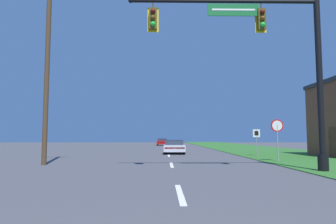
% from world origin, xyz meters
% --- Properties ---
extents(grass_verge_right, '(10.00, 110.00, 0.04)m').
position_xyz_m(grass_verge_right, '(10.50, 30.00, 0.02)').
color(grass_verge_right, '#2D6626').
rests_on(grass_verge_right, ground).
extents(road_center_line, '(0.16, 34.80, 0.01)m').
position_xyz_m(road_center_line, '(0.00, 22.00, 0.01)').
color(road_center_line, silver).
rests_on(road_center_line, ground).
extents(signal_mast, '(8.62, 0.47, 8.34)m').
position_xyz_m(signal_mast, '(4.42, 10.86, 5.07)').
color(signal_mast, black).
rests_on(signal_mast, grass_verge_right).
extents(car_ahead, '(1.90, 4.29, 1.19)m').
position_xyz_m(car_ahead, '(0.54, 25.05, 0.60)').
color(car_ahead, black).
rests_on(car_ahead, ground).
extents(far_car, '(1.82, 4.59, 1.19)m').
position_xyz_m(far_car, '(-0.64, 51.34, 0.61)').
color(far_car, black).
rests_on(far_car, ground).
extents(stop_sign, '(0.76, 0.07, 2.50)m').
position_xyz_m(stop_sign, '(6.44, 16.01, 1.86)').
color(stop_sign, gray).
rests_on(stop_sign, grass_verge_right).
extents(route_sign_post, '(0.55, 0.06, 2.03)m').
position_xyz_m(route_sign_post, '(6.79, 21.21, 1.53)').
color(route_sign_post, gray).
rests_on(route_sign_post, grass_verge_right).
extents(utility_pole_near, '(1.80, 0.26, 10.96)m').
position_xyz_m(utility_pole_near, '(-6.78, 14.19, 5.65)').
color(utility_pole_near, '#4C3823').
rests_on(utility_pole_near, ground).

